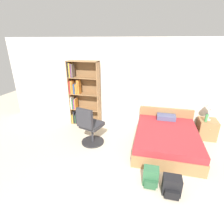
{
  "coord_description": "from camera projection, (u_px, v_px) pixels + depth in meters",
  "views": [
    {
      "loc": [
        0.2,
        -1.85,
        2.51
      ],
      "look_at": [
        -0.72,
        1.98,
        0.89
      ],
      "focal_mm": 28.0,
      "sensor_mm": 36.0,
      "label": 1
    }
  ],
  "objects": [
    {
      "name": "ground_plane",
      "position": [
        128.0,
        218.0,
        2.66
      ],
      "size": [
        14.0,
        14.0,
        0.0
      ],
      "primitive_type": "plane",
      "color": "beige"
    },
    {
      "name": "wall_back",
      "position": [
        146.0,
        85.0,
        5.07
      ],
      "size": [
        9.0,
        0.06,
        2.6
      ],
      "color": "silver",
      "rests_on": "ground_plane"
    },
    {
      "name": "bookshelf",
      "position": [
        81.0,
        94.0,
        5.36
      ],
      "size": [
        0.93,
        0.32,
        1.97
      ],
      "color": "olive",
      "rests_on": "ground_plane"
    },
    {
      "name": "bed",
      "position": [
        166.0,
        137.0,
        4.41
      ],
      "size": [
        1.5,
        1.95,
        0.71
      ],
      "color": "olive",
      "rests_on": "ground_plane"
    },
    {
      "name": "office_chair",
      "position": [
        90.0,
        128.0,
        4.39
      ],
      "size": [
        0.6,
        0.67,
        1.04
      ],
      "color": "#232326",
      "rests_on": "ground_plane"
    },
    {
      "name": "nightstand",
      "position": [
        207.0,
        129.0,
        4.77
      ],
      "size": [
        0.46,
        0.49,
        0.53
      ],
      "color": "olive",
      "rests_on": "ground_plane"
    },
    {
      "name": "table_lamp",
      "position": [
        212.0,
        104.0,
        4.5
      ],
      "size": [
        0.25,
        0.25,
        0.56
      ],
      "color": "#B2B2B7",
      "rests_on": "nightstand"
    },
    {
      "name": "water_bottle",
      "position": [
        206.0,
        118.0,
        4.54
      ],
      "size": [
        0.07,
        0.07,
        0.24
      ],
      "color": "#3F8C4C",
      "rests_on": "nightstand"
    },
    {
      "name": "backpack_black",
      "position": [
        172.0,
        186.0,
        3.03
      ],
      "size": [
        0.31,
        0.29,
        0.34
      ],
      "color": "black",
      "rests_on": "ground_plane"
    },
    {
      "name": "backpack_green",
      "position": [
        151.0,
        177.0,
        3.23
      ],
      "size": [
        0.28,
        0.28,
        0.35
      ],
      "color": "#2D603D",
      "rests_on": "ground_plane"
    }
  ]
}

